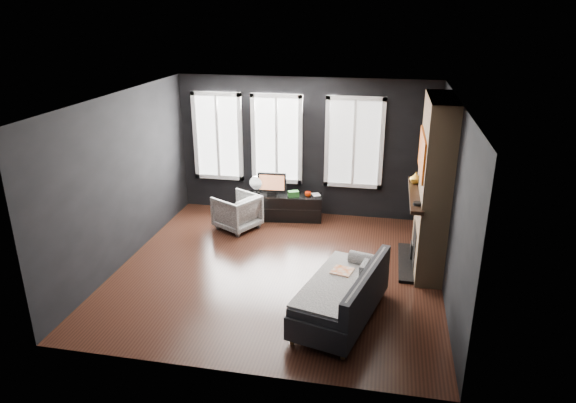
% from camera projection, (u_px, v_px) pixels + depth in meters
% --- Properties ---
extents(floor, '(5.00, 5.00, 0.00)m').
position_uv_depth(floor, '(278.00, 269.00, 8.14)').
color(floor, black).
rests_on(floor, ground).
extents(ceiling, '(5.00, 5.00, 0.00)m').
position_uv_depth(ceiling, '(277.00, 98.00, 7.19)').
color(ceiling, white).
rests_on(ceiling, ground).
extents(wall_back, '(5.00, 0.02, 2.70)m').
position_uv_depth(wall_back, '(305.00, 148.00, 9.96)').
color(wall_back, black).
rests_on(wall_back, ground).
extents(wall_left, '(0.02, 5.00, 2.70)m').
position_uv_depth(wall_left, '(123.00, 179.00, 8.11)').
color(wall_left, black).
rests_on(wall_left, ground).
extents(wall_right, '(0.02, 5.00, 2.70)m').
position_uv_depth(wall_right, '(451.00, 201.00, 7.21)').
color(wall_right, black).
rests_on(wall_right, ground).
extents(windows, '(4.00, 0.16, 1.76)m').
position_uv_depth(windows, '(282.00, 94.00, 9.64)').
color(windows, white).
rests_on(windows, wall_back).
extents(fireplace, '(0.70, 1.62, 2.70)m').
position_uv_depth(fireplace, '(434.00, 186.00, 7.79)').
color(fireplace, '#93724C').
rests_on(fireplace, floor).
extents(sofa, '(1.32, 1.96, 0.77)m').
position_uv_depth(sofa, '(341.00, 292.00, 6.74)').
color(sofa, black).
rests_on(sofa, floor).
extents(stripe_pillow, '(0.13, 0.30, 0.29)m').
position_uv_depth(stripe_pillow, '(364.00, 273.00, 6.88)').
color(stripe_pillow, gray).
rests_on(stripe_pillow, sofa).
extents(armchair, '(0.92, 0.93, 0.72)m').
position_uv_depth(armchair, '(237.00, 210.00, 9.55)').
color(armchair, silver).
rests_on(armchair, floor).
extents(media_console, '(1.48, 0.62, 0.49)m').
position_uv_depth(media_console, '(285.00, 207.00, 10.04)').
color(media_console, black).
rests_on(media_console, floor).
extents(monitor, '(0.57, 0.15, 0.50)m').
position_uv_depth(monitor, '(272.00, 182.00, 9.88)').
color(monitor, black).
rests_on(monitor, media_console).
extents(desk_fan, '(0.30, 0.30, 0.37)m').
position_uv_depth(desk_fan, '(256.00, 185.00, 9.93)').
color(desk_fan, '#9F9F9F').
rests_on(desk_fan, media_console).
extents(mug, '(0.13, 0.10, 0.12)m').
position_uv_depth(mug, '(308.00, 194.00, 9.84)').
color(mug, red).
rests_on(mug, media_console).
extents(book, '(0.14, 0.07, 0.20)m').
position_uv_depth(book, '(312.00, 190.00, 9.89)').
color(book, tan).
rests_on(book, media_console).
extents(storage_box, '(0.23, 0.20, 0.11)m').
position_uv_depth(storage_box, '(293.00, 194.00, 9.84)').
color(storage_box, '#266827').
rests_on(storage_box, media_console).
extents(mantel_vase, '(0.20, 0.21, 0.18)m').
position_uv_depth(mantel_vase, '(416.00, 178.00, 8.26)').
color(mantel_vase, gold).
rests_on(mantel_vase, fireplace).
extents(mantel_clock, '(0.13, 0.13, 0.04)m').
position_uv_depth(mantel_clock, '(418.00, 204.00, 7.37)').
color(mantel_clock, black).
rests_on(mantel_clock, fireplace).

